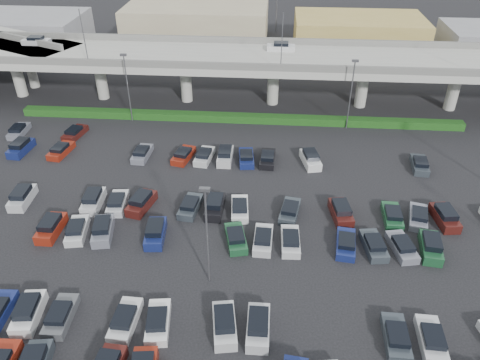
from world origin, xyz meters
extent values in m
plane|color=black|center=(0.00, 0.00, 0.00)|extent=(280.00, 280.00, 0.00)
cube|color=#999A91|center=(0.00, 32.00, 7.25)|extent=(150.00, 13.00, 1.10)
cube|color=#61605C|center=(0.00, 25.75, 8.30)|extent=(150.00, 0.50, 1.00)
cube|color=#61605C|center=(0.00, 38.25, 8.30)|extent=(150.00, 0.50, 1.00)
cylinder|color=#999A91|center=(-37.00, 32.00, 3.35)|extent=(1.80, 1.80, 6.70)
cube|color=#61605C|center=(-37.00, 32.00, 6.50)|extent=(2.60, 9.75, 0.50)
cylinder|color=#999A91|center=(-23.00, 32.00, 3.35)|extent=(1.80, 1.80, 6.70)
cube|color=#61605C|center=(-23.00, 32.00, 6.50)|extent=(2.60, 9.75, 0.50)
cylinder|color=#999A91|center=(-9.00, 32.00, 3.35)|extent=(1.80, 1.80, 6.70)
cube|color=#61605C|center=(-9.00, 32.00, 6.50)|extent=(2.60, 9.75, 0.50)
cylinder|color=#999A91|center=(5.00, 32.00, 3.35)|extent=(1.80, 1.80, 6.70)
cube|color=#61605C|center=(5.00, 32.00, 6.50)|extent=(2.60, 9.75, 0.50)
cylinder|color=#999A91|center=(19.00, 32.00, 3.35)|extent=(1.80, 1.80, 6.70)
cube|color=#61605C|center=(19.00, 32.00, 6.50)|extent=(2.60, 9.75, 0.50)
cylinder|color=#999A91|center=(33.00, 32.00, 3.35)|extent=(1.80, 1.80, 6.70)
cube|color=#61605C|center=(33.00, 32.00, 6.50)|extent=(2.60, 9.75, 0.50)
cube|color=silver|center=(-34.00, 35.00, 8.21)|extent=(4.40, 1.82, 0.82)
cube|color=black|center=(-34.00, 35.00, 8.84)|extent=(2.30, 1.60, 0.50)
cube|color=silver|center=(6.00, 35.00, 8.21)|extent=(4.40, 1.82, 0.82)
cube|color=black|center=(6.00, 35.00, 8.84)|extent=(2.30, 1.60, 0.50)
cylinder|color=#525258|center=(-22.00, 25.90, 11.80)|extent=(0.14, 0.14, 8.00)
cylinder|color=#525258|center=(6.00, 25.90, 11.80)|extent=(0.14, 0.14, 8.00)
cylinder|color=#999A91|center=(-36.59, 35.82, 3.35)|extent=(1.60, 1.60, 6.70)
cube|color=#113710|center=(0.00, 25.00, 0.55)|extent=(66.00, 1.60, 1.10)
cube|color=white|center=(-14.50, -13.50, 0.53)|extent=(2.33, 4.59, 1.05)
cube|color=black|center=(-14.50, -13.50, 1.34)|extent=(1.90, 2.77, 0.65)
cube|color=#4C4E52|center=(-11.75, -13.50, 0.41)|extent=(1.98, 4.47, 0.82)
cube|color=black|center=(-11.75, -13.70, 1.04)|extent=(1.69, 2.36, 0.50)
cube|color=silver|center=(-6.25, -13.50, 0.41)|extent=(1.98, 4.46, 0.82)
cube|color=black|center=(-6.25, -13.70, 1.04)|extent=(1.68, 2.36, 0.50)
cube|color=white|center=(-3.50, -13.50, 0.41)|extent=(2.38, 4.60, 0.82)
cube|color=black|center=(-3.50, -13.70, 1.04)|extent=(1.89, 2.49, 0.50)
cube|color=silver|center=(2.00, -13.50, 0.53)|extent=(2.52, 4.64, 1.05)
cube|color=black|center=(2.00, -13.50, 1.34)|extent=(2.01, 2.83, 0.65)
cube|color=silver|center=(4.75, -13.50, 0.53)|extent=(1.83, 4.40, 1.05)
cube|color=black|center=(4.75, -13.50, 1.34)|extent=(1.61, 2.60, 0.65)
cube|color=#30373E|center=(15.75, -13.50, 0.41)|extent=(1.95, 4.45, 0.82)
cube|color=black|center=(15.75, -13.70, 1.04)|extent=(1.67, 2.35, 0.50)
cube|color=silver|center=(18.50, -13.50, 0.41)|extent=(1.99, 4.47, 0.82)
cube|color=black|center=(18.50, -13.70, 1.04)|extent=(1.69, 2.36, 0.50)
cube|color=maroon|center=(-17.25, -2.50, 0.53)|extent=(1.84, 4.41, 1.05)
cube|color=black|center=(-17.25, -2.50, 1.34)|extent=(1.61, 2.61, 0.65)
cube|color=silver|center=(-14.50, -2.50, 0.41)|extent=(2.54, 4.64, 0.82)
cube|color=black|center=(-14.50, -2.70, 1.04)|extent=(1.97, 2.54, 0.50)
cube|color=slate|center=(-11.75, -2.50, 0.53)|extent=(2.59, 4.66, 1.05)
cube|color=black|center=(-11.75, -2.50, 1.34)|extent=(2.05, 2.85, 0.65)
cube|color=navy|center=(-6.25, -2.50, 0.53)|extent=(2.20, 4.54, 1.05)
cube|color=black|center=(-6.25, -2.50, 1.34)|extent=(1.82, 2.73, 0.65)
cube|color=#1B4D2C|center=(2.00, -2.50, 0.41)|extent=(2.77, 4.70, 0.82)
cube|color=black|center=(2.00, -2.69, 1.04)|extent=(2.08, 2.60, 0.50)
cube|color=silver|center=(4.75, -2.50, 0.41)|extent=(1.98, 4.46, 0.82)
cube|color=black|center=(4.75, -2.70, 1.04)|extent=(1.68, 2.36, 0.50)
cube|color=silver|center=(7.50, -2.50, 0.41)|extent=(1.95, 4.45, 0.82)
cube|color=black|center=(7.50, -2.70, 1.04)|extent=(1.67, 2.35, 0.50)
cube|color=navy|center=(13.00, -2.50, 0.41)|extent=(2.34, 4.59, 0.82)
cube|color=black|center=(13.00, -2.70, 1.04)|extent=(1.87, 2.48, 0.50)
cube|color=#30373E|center=(15.75, -2.50, 0.41)|extent=(2.43, 4.62, 0.82)
cube|color=black|center=(15.75, -2.70, 1.04)|extent=(1.91, 2.51, 0.50)
cube|color=slate|center=(18.50, -2.50, 0.41)|extent=(2.67, 4.68, 0.82)
cube|color=black|center=(18.50, -2.70, 1.04)|extent=(2.03, 2.58, 0.50)
cube|color=#1B4D2C|center=(21.25, -2.50, 0.53)|extent=(2.36, 4.59, 1.05)
cube|color=black|center=(21.25, -2.50, 1.34)|extent=(1.92, 2.78, 0.65)
cube|color=silver|center=(-22.75, 2.50, 0.53)|extent=(2.08, 4.50, 1.05)
cube|color=black|center=(-22.75, 2.50, 1.34)|extent=(1.76, 2.69, 0.65)
cube|color=silver|center=(-14.50, 2.50, 0.53)|extent=(2.09, 4.51, 1.05)
cube|color=black|center=(-14.50, 2.50, 1.34)|extent=(1.76, 2.69, 0.65)
cube|color=silver|center=(-11.75, 2.50, 0.41)|extent=(2.25, 4.56, 0.82)
cube|color=black|center=(-11.75, 2.30, 1.04)|extent=(1.82, 2.45, 0.50)
cube|color=#451512|center=(-9.00, 2.50, 0.53)|extent=(2.79, 4.70, 1.05)
cube|color=black|center=(-9.00, 2.50, 1.34)|extent=(2.16, 2.90, 0.65)
cube|color=#30373E|center=(-3.50, 2.50, 0.41)|extent=(2.35, 4.59, 0.82)
cube|color=black|center=(-3.50, 2.30, 1.04)|extent=(1.87, 2.48, 0.50)
cube|color=black|center=(-0.75, 2.50, 0.53)|extent=(1.94, 4.45, 1.05)
cube|color=black|center=(-0.75, 2.50, 1.34)|extent=(1.67, 2.64, 0.65)
cube|color=white|center=(2.00, 2.50, 0.41)|extent=(2.19, 4.54, 0.82)
cube|color=black|center=(2.00, 2.30, 1.04)|extent=(1.79, 2.43, 0.50)
cube|color=#30373E|center=(7.50, 2.50, 0.41)|extent=(2.58, 4.65, 0.82)
cube|color=black|center=(7.50, 2.30, 1.04)|extent=(1.99, 2.55, 0.50)
cube|color=#451512|center=(13.00, 2.50, 0.53)|extent=(2.47, 4.63, 1.05)
cube|color=black|center=(13.00, 2.50, 1.34)|extent=(1.98, 2.81, 0.65)
cube|color=#1B4D2C|center=(18.50, 2.50, 0.41)|extent=(1.99, 4.47, 0.82)
cube|color=black|center=(18.50, 2.30, 1.04)|extent=(1.69, 2.36, 0.50)
cube|color=slate|center=(21.25, 2.50, 0.41)|extent=(2.78, 4.70, 0.82)
cube|color=black|center=(21.25, 2.31, 1.04)|extent=(2.09, 2.61, 0.50)
cube|color=#451512|center=(24.00, 2.50, 0.53)|extent=(2.39, 4.60, 1.05)
cube|color=black|center=(24.00, 2.50, 1.34)|extent=(1.93, 2.79, 0.65)
cube|color=navy|center=(-28.25, 13.50, 0.53)|extent=(2.14, 4.52, 1.05)
cube|color=black|center=(-28.25, 13.50, 1.34)|extent=(1.79, 2.71, 0.65)
cube|color=maroon|center=(-22.75, 13.50, 0.41)|extent=(2.42, 4.61, 0.82)
cube|color=black|center=(-22.75, 13.30, 1.04)|extent=(1.91, 2.50, 0.50)
cube|color=slate|center=(-11.75, 13.50, 0.41)|extent=(2.07, 4.50, 0.82)
cube|color=black|center=(-11.75, 13.30, 1.04)|extent=(1.73, 2.39, 0.50)
cube|color=maroon|center=(-6.25, 13.50, 0.41)|extent=(2.74, 4.69, 0.82)
cube|color=black|center=(-6.25, 13.30, 1.04)|extent=(2.06, 2.59, 0.50)
cube|color=silver|center=(-3.50, 13.50, 0.41)|extent=(2.37, 4.60, 0.82)
cube|color=black|center=(-3.50, 13.30, 1.04)|extent=(1.88, 2.49, 0.50)
cube|color=silver|center=(-0.75, 13.50, 0.53)|extent=(1.82, 4.40, 1.05)
cube|color=black|center=(-0.75, 13.50, 1.34)|extent=(1.60, 2.60, 0.65)
cube|color=navy|center=(2.00, 13.50, 0.41)|extent=(2.29, 4.57, 0.82)
cube|color=black|center=(2.00, 13.30, 1.04)|extent=(1.84, 2.46, 0.50)
cube|color=black|center=(4.75, 13.50, 0.41)|extent=(1.99, 4.47, 0.82)
cube|color=black|center=(4.75, 13.30, 1.04)|extent=(1.69, 2.36, 0.50)
cube|color=white|center=(10.25, 13.50, 0.53)|extent=(2.76, 4.70, 1.05)
cube|color=black|center=(10.25, 13.50, 1.34)|extent=(2.14, 2.89, 0.65)
cube|color=#30373E|center=(24.00, 13.50, 0.41)|extent=(2.18, 4.54, 0.82)
cube|color=black|center=(24.00, 13.30, 1.04)|extent=(1.79, 2.43, 0.50)
cube|color=slate|center=(-31.00, 18.50, 0.41)|extent=(2.07, 4.50, 0.82)
cube|color=black|center=(-31.00, 18.30, 1.04)|extent=(1.73, 2.39, 0.50)
cube|color=#451512|center=(-22.75, 18.50, 0.41)|extent=(2.56, 4.65, 0.82)
cube|color=black|center=(-22.75, 18.30, 1.04)|extent=(1.98, 2.54, 0.50)
cylinder|color=#525258|center=(-16.00, 24.00, 5.00)|extent=(0.18, 0.18, 10.00)
cube|color=#525258|center=(-16.00, 24.00, 10.15)|extent=(0.90, 0.38, 0.30)
cylinder|color=#525258|center=(16.00, 24.00, 5.00)|extent=(0.18, 0.18, 10.00)
cube|color=#525258|center=(16.00, 24.00, 10.15)|extent=(0.90, 0.38, 0.30)
cylinder|color=#525258|center=(0.00, -8.00, 5.00)|extent=(0.18, 0.18, 10.00)
cube|color=#525258|center=(0.00, -8.00, 10.15)|extent=(0.90, 0.38, 0.30)
cube|color=gray|center=(-48.00, 58.00, 3.25)|extent=(24.00, 16.00, 6.50)
cube|color=tan|center=(-12.00, 64.00, 4.00)|extent=(30.00, 18.00, 8.00)
cube|color=#B09747|center=(22.00, 60.00, 3.50)|extent=(26.00, 15.00, 7.00)
camera|label=1|loc=(5.23, -38.58, 31.43)|focal=35.00mm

